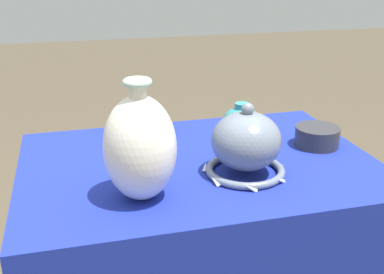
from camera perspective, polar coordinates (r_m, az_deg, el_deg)
display_table at (r=1.52m, az=0.95°, el=-6.17°), size 1.09×0.76×0.79m
vase_tall_bulbous at (r=1.23m, az=-6.18°, el=-1.23°), size 0.19×0.19×0.32m
vase_dome_bell at (r=1.38m, az=6.43°, el=-0.98°), size 0.24×0.25×0.22m
mosaic_tile_box at (r=1.69m, az=-5.58°, el=1.31°), size 0.17×0.14×0.07m
jar_round_teal at (r=1.68m, az=5.89°, el=1.83°), size 0.13×0.13×0.12m
pot_squat_charcoal at (r=1.65m, az=14.60°, el=0.06°), size 0.15×0.15×0.07m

